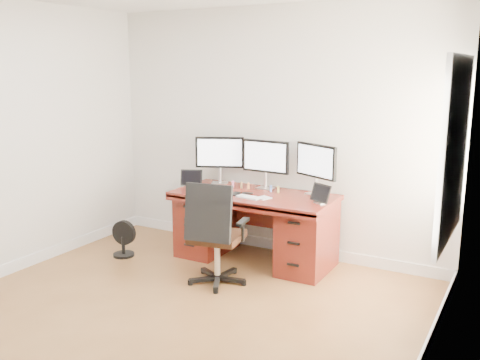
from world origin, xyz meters
The scene contains 20 objects.
ground centered at (0.00, 0.00, 0.00)m, with size 4.50×4.50×0.00m, color brown.
back_wall centered at (0.00, 2.25, 1.35)m, with size 4.00×0.10×2.70m, color silver.
right_wall centered at (2.00, 0.11, 1.35)m, with size 0.10×4.50×2.70m.
desk centered at (0.00, 1.83, 0.40)m, with size 1.70×0.80×0.75m.
office_chair centered at (-0.03, 1.07, 0.33)m, with size 0.62×0.62×1.02m.
floor_fan centered at (-1.33, 1.24, 0.19)m, with size 0.28×0.23×0.40m.
monitor_left centered at (-0.58, 2.07, 1.09)m, with size 0.52×0.26×0.53m.
monitor_center centered at (0.00, 2.07, 1.09)m, with size 0.55×0.15×0.53m.
monitor_right centered at (0.58, 2.07, 1.09)m, with size 0.51×0.27×0.53m.
tablet_left centered at (-0.76, 1.75, 0.84)m, with size 0.25×0.16×0.19m.
tablet_right centered at (0.75, 1.75, 0.84)m, with size 0.24×0.17×0.19m.
keyboard centered at (0.05, 1.60, 0.76)m, with size 0.26×0.11×0.01m, color white.
trackpad centered at (0.18, 1.66, 0.76)m, with size 0.13×0.13×0.01m, color silver.
drawing_tablet centered at (-0.23, 1.65, 0.76)m, with size 0.25×0.16×0.01m, color black.
phone centered at (-0.05, 1.75, 0.76)m, with size 0.12×0.06×0.01m, color black.
figurine_pink centered at (-0.34, 1.95, 0.79)m, with size 0.03×0.03×0.07m.
figurine_brown centered at (-0.23, 1.95, 0.79)m, with size 0.03×0.03×0.07m.
figurine_orange centered at (-0.15, 1.95, 0.79)m, with size 0.03×0.03×0.07m.
figurine_blue centered at (0.13, 1.95, 0.79)m, with size 0.03×0.03×0.07m.
figurine_yellow centered at (0.21, 1.95, 0.79)m, with size 0.03×0.03×0.07m.
Camera 1 is at (2.53, -3.04, 2.05)m, focal length 40.00 mm.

